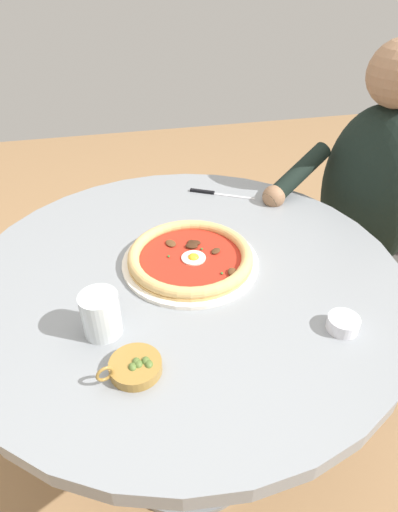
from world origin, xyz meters
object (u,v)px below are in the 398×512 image
Objects in this scene: diner_person at (355,245)px; steak_knife at (212,193)px; olive_pan at (135,367)px; water_glass at (101,317)px; pizza_on_plate at (190,258)px; dining_table at (185,305)px; ramekin_capers at (343,323)px; cafe_chair_diner at (382,229)px.

steak_knife is at bearing -100.22° from diner_person.
water_glass is at bearing -155.15° from olive_pan.
olive_pan reaches higher than pizza_on_plate.
water_glass reaches higher than dining_table.
pizza_on_plate is 0.39m from ramekin_capers.
cafe_chair_diner is at bearing 138.85° from ramekin_capers.
water_glass is 0.51× the size of steak_knife.
dining_table is 0.41m from steak_knife.
olive_pan is 0.10× the size of diner_person.
ramekin_capers is at bearing -35.21° from diner_person.
water_glass is 0.13m from olive_pan.
dining_table is 0.87m from cafe_chair_diner.
diner_person reaches higher than dining_table.
pizza_on_plate is at bearing 135.72° from dining_table.
diner_person is at bearing 144.79° from ramekin_capers.
cafe_chair_diner is at bearing 122.73° from olive_pan.
water_glass is 0.64m from steak_knife.
water_glass is 0.79× the size of olive_pan.
olive_pan is at bearing -27.59° from dining_table.
water_glass is at bearing -63.78° from cafe_chair_diner.
water_glass is 1.00m from diner_person.
water_glass is at bearing -63.07° from diner_person.
pizza_on_plate is at bearing -137.71° from ramekin_capers.
diner_person reaches higher than ramekin_capers.
pizza_on_plate is at bearing 151.02° from olive_pan.
olive_pan reaches higher than steak_knife.
dining_table is 0.72m from diner_person.
olive_pan is 1.00m from diner_person.
olive_pan is (0.30, -0.17, -0.01)m from pizza_on_plate.
olive_pan is (0.28, -0.15, 0.13)m from dining_table.
cafe_chair_diner reaches higher than steak_knife.
pizza_on_plate is at bearing -68.56° from diner_person.
cafe_chair_diner is (-0.33, 0.80, -0.08)m from dining_table.
dining_table is 3.16× the size of pizza_on_plate.
olive_pan is at bearing -57.27° from cafe_chair_diner.
ramekin_capers is at bearing 42.29° from pizza_on_plate.
diner_person is at bearing 112.39° from dining_table.
ramekin_capers is 0.06× the size of diner_person.
diner_person is 1.32× the size of cafe_chair_diner.
ramekin_capers is at bearing 10.74° from steak_knife.
diner_person is 0.15m from cafe_chair_diner.
diner_person is at bearing 116.93° from water_glass.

